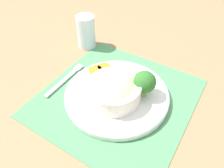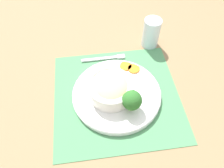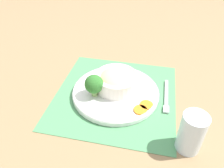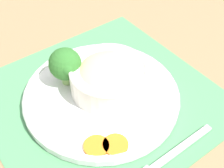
% 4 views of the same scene
% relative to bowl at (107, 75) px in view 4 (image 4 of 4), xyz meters
% --- Properties ---
extents(ground_plane, '(4.00, 4.00, 0.00)m').
position_rel_bowl_xyz_m(ground_plane, '(-0.00, 0.02, -0.05)').
color(ground_plane, '#8C704C').
extents(placemat, '(0.49, 0.50, 0.00)m').
position_rel_bowl_xyz_m(placemat, '(-0.00, 0.02, -0.05)').
color(placemat, '#4C8C59').
rests_on(placemat, ground_plane).
extents(plate, '(0.32, 0.32, 0.02)m').
position_rel_bowl_xyz_m(plate, '(-0.00, 0.02, -0.04)').
color(plate, white).
rests_on(plate, placemat).
extents(bowl, '(0.16, 0.16, 0.07)m').
position_rel_bowl_xyz_m(bowl, '(0.00, 0.00, 0.00)').
color(bowl, silver).
rests_on(bowl, plate).
extents(broccoli_floret, '(0.07, 0.07, 0.08)m').
position_rel_bowl_xyz_m(broccoli_floret, '(0.07, 0.05, 0.02)').
color(broccoli_floret, '#84AD5B').
rests_on(broccoli_floret, plate).
extents(carrot_slice_near, '(0.05, 0.05, 0.01)m').
position_rel_bowl_xyz_m(carrot_slice_near, '(-0.10, 0.11, -0.03)').
color(carrot_slice_near, orange).
rests_on(carrot_slice_near, plate).
extents(carrot_slice_middle, '(0.05, 0.05, 0.01)m').
position_rel_bowl_xyz_m(carrot_slice_middle, '(-0.12, 0.09, -0.03)').
color(carrot_slice_middle, orange).
rests_on(carrot_slice_middle, plate).
extents(fork, '(0.03, 0.18, 0.01)m').
position_rel_bowl_xyz_m(fork, '(-0.19, 0.03, -0.05)').
color(fork, silver).
rests_on(fork, placemat).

